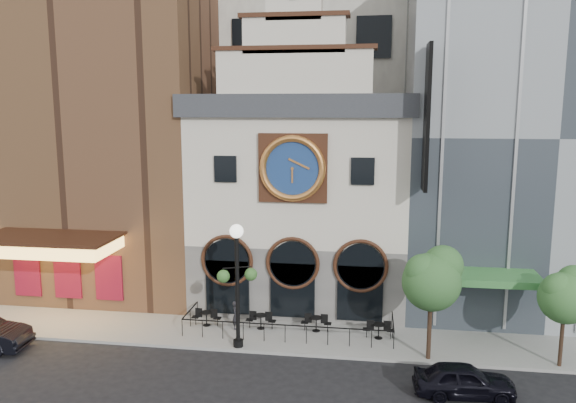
# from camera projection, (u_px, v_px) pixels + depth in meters

# --- Properties ---
(ground) EXTENTS (120.00, 120.00, 0.00)m
(ground) POSITION_uv_depth(u_px,v_px,m) (281.00, 356.00, 26.69)
(ground) COLOR black
(ground) RESTS_ON ground
(sidewalk) EXTENTS (44.00, 5.00, 0.15)m
(sidewalk) POSITION_uv_depth(u_px,v_px,m) (289.00, 333.00, 29.11)
(sidewalk) COLOR gray
(sidewalk) RESTS_ON ground
(clock_building) EXTENTS (12.60, 8.78, 18.65)m
(clock_building) POSITION_uv_depth(u_px,v_px,m) (302.00, 192.00, 33.21)
(clock_building) COLOR #605E5B
(clock_building) RESTS_ON ground
(theater_building) EXTENTS (14.00, 15.60, 25.00)m
(theater_building) POSITION_uv_depth(u_px,v_px,m) (106.00, 92.00, 36.17)
(theater_building) COLOR brown
(theater_building) RESTS_ON ground
(retail_building) EXTENTS (14.00, 14.40, 20.00)m
(retail_building) POSITION_uv_depth(u_px,v_px,m) (526.00, 134.00, 32.87)
(retail_building) COLOR gray
(retail_building) RESTS_ON ground
(cafe_railing) EXTENTS (10.60, 2.60, 0.90)m
(cafe_railing) POSITION_uv_depth(u_px,v_px,m) (289.00, 324.00, 29.03)
(cafe_railing) COLOR black
(cafe_railing) RESTS_ON sidewalk
(bistro_0) EXTENTS (1.58, 0.68, 0.90)m
(bistro_0) POSITION_uv_depth(u_px,v_px,m) (206.00, 317.00, 29.89)
(bistro_0) COLOR black
(bistro_0) RESTS_ON sidewalk
(bistro_1) EXTENTS (1.58, 0.68, 0.90)m
(bistro_1) POSITION_uv_depth(u_px,v_px,m) (261.00, 320.00, 29.48)
(bistro_1) COLOR black
(bistro_1) RESTS_ON sidewalk
(bistro_2) EXTENTS (1.58, 0.68, 0.90)m
(bistro_2) POSITION_uv_depth(u_px,v_px,m) (316.00, 323.00, 29.14)
(bistro_2) COLOR black
(bistro_2) RESTS_ON sidewalk
(bistro_3) EXTENTS (1.58, 0.68, 0.90)m
(bistro_3) POSITION_uv_depth(u_px,v_px,m) (379.00, 330.00, 28.24)
(bistro_3) COLOR black
(bistro_3) RESTS_ON sidewalk
(car_right) EXTENTS (4.16, 1.89, 1.38)m
(car_right) POSITION_uv_depth(u_px,v_px,m) (464.00, 380.00, 22.85)
(car_right) COLOR black
(car_right) RESTS_ON ground
(pedestrian) EXTENTS (0.40, 0.58, 1.50)m
(pedestrian) POSITION_uv_depth(u_px,v_px,m) (236.00, 315.00, 29.42)
(pedestrian) COLOR black
(pedestrian) RESTS_ON sidewalk
(lamppost) EXTENTS (1.85, 1.13, 6.09)m
(lamppost) POSITION_uv_depth(u_px,v_px,m) (237.00, 272.00, 26.74)
(lamppost) COLOR black
(lamppost) RESTS_ON sidewalk
(tree_left) EXTENTS (2.77, 2.67, 5.33)m
(tree_left) POSITION_uv_depth(u_px,v_px,m) (433.00, 277.00, 25.44)
(tree_left) COLOR #382619
(tree_left) RESTS_ON sidewalk
(tree_right) EXTENTS (2.40, 2.31, 4.62)m
(tree_right) POSITION_uv_depth(u_px,v_px,m) (566.00, 294.00, 24.78)
(tree_right) COLOR #382619
(tree_right) RESTS_ON sidewalk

